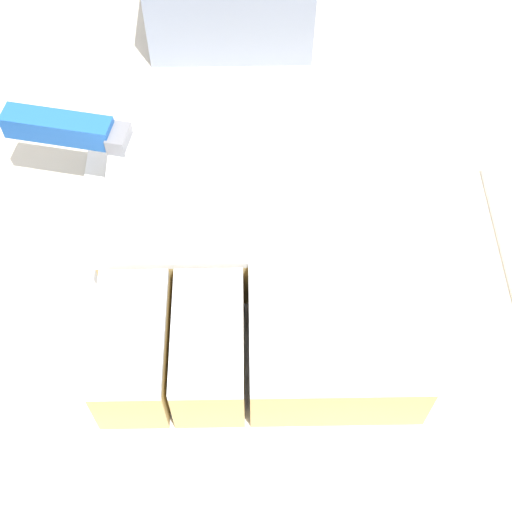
# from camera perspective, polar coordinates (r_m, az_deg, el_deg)

# --- Properties ---
(ground_plane) EXTENTS (8.00, 8.00, 0.00)m
(ground_plane) POSITION_cam_1_polar(r_m,az_deg,el_deg) (1.52, -3.14, -19.74)
(ground_plane) COLOR #7F705B
(countertop) EXTENTS (1.40, 1.10, 0.95)m
(countertop) POSITION_cam_1_polar(r_m,az_deg,el_deg) (1.06, -4.36, -13.72)
(countertop) COLOR beige
(countertop) RESTS_ON ground_plane
(cake_board) EXTENTS (0.32, 0.34, 0.01)m
(cake_board) POSITION_cam_1_polar(r_m,az_deg,el_deg) (0.61, 0.00, -1.76)
(cake_board) COLOR white
(cake_board) RESTS_ON countertop
(cake) EXTENTS (0.25, 0.27, 0.06)m
(cake) POSITION_cam_1_polar(r_m,az_deg,el_deg) (0.58, 0.18, 0.16)
(cake) COLOR tan
(cake) RESTS_ON cake_board
(knife) EXTENTS (0.33, 0.09, 0.02)m
(knife) POSITION_cam_1_polar(r_m,az_deg,el_deg) (0.62, -11.52, 9.32)
(knife) COLOR silver
(knife) RESTS_ON cake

